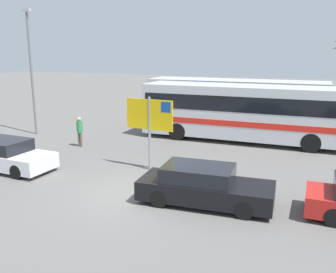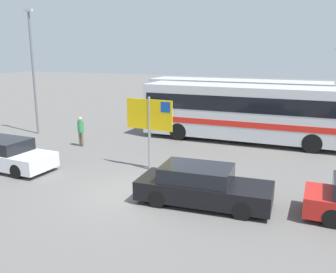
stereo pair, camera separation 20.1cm
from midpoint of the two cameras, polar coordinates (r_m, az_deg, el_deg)
ground at (r=13.72m, az=-5.16°, el=-8.80°), size 120.00×120.00×0.00m
bus_front_coach at (r=21.47m, az=12.22°, el=3.96°), size 11.70×2.73×3.17m
bus_rear_coach at (r=25.25m, az=10.76°, el=5.38°), size 11.70×2.73×3.17m
ferry_sign at (r=15.75m, az=-2.40°, el=2.95°), size 2.20×0.24×3.20m
car_white at (r=17.71m, az=-23.21°, el=-2.58°), size 4.25×1.91×1.32m
car_black at (r=12.71m, az=5.70°, el=-7.58°), size 4.60×2.00×1.32m
pedestrian_crossing_lot at (r=20.50m, az=-13.02°, el=1.11°), size 0.32×0.32×1.62m
lamp_post_left_side at (r=24.09m, az=-19.83°, el=9.89°), size 0.56×0.20×7.45m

